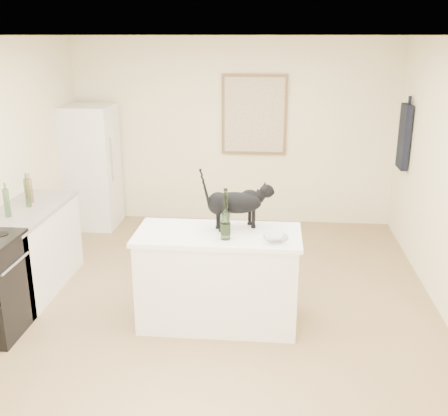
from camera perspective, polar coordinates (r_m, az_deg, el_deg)
floor at (r=5.39m, az=-1.46°, el=-10.84°), size 5.50×5.50×0.00m
ceiling at (r=4.73m, az=-1.72°, el=17.97°), size 5.50×5.50×0.00m
wall_back at (r=7.58m, az=0.94°, el=8.10°), size 4.50×0.00×4.50m
wall_front at (r=2.41m, az=-9.75°, el=-15.04°), size 4.50×0.00×4.50m
island_base at (r=5.01m, az=-0.63°, el=-7.69°), size 1.44×0.67×0.86m
island_top at (r=4.83m, az=-0.65°, el=-2.87°), size 1.50×0.70×0.04m
left_cabinets at (r=6.00m, az=-20.02°, el=-4.37°), size 0.60×1.40×0.86m
left_countertop at (r=5.85m, az=-20.49°, el=-0.28°), size 0.62×1.44×0.04m
fridge at (r=7.68m, az=-14.02°, el=4.28°), size 0.68×0.68×1.70m
artwork_frame at (r=7.49m, az=3.25°, el=9.90°), size 0.90×0.03×1.10m
artwork_canvas at (r=7.47m, az=3.25°, el=9.88°), size 0.82×0.00×1.02m
hanging_garment at (r=7.03m, az=18.70°, el=7.22°), size 0.08×0.34×0.80m
black_cat at (r=4.86m, az=1.15°, el=0.27°), size 0.65×0.44×0.44m
wine_bottle at (r=4.61m, az=0.16°, el=-0.99°), size 0.11×0.11×0.40m
glass_bowl at (r=4.62m, az=5.53°, el=-3.33°), size 0.25×0.25×0.05m
fridge_paper at (r=7.61m, az=-11.48°, el=7.64°), size 0.06×0.15×0.20m
counter_bottle_cluster at (r=5.82m, az=-20.83°, el=1.24°), size 0.12×0.53×0.30m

